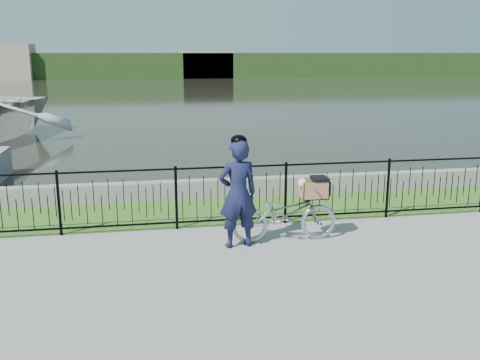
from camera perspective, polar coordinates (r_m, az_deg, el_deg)
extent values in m
plane|color=gray|center=(8.33, 0.89, -8.31)|extent=(120.00, 120.00, 0.00)
cube|color=#38651F|center=(10.75, -1.70, -3.21)|extent=(60.00, 2.00, 0.01)
plane|color=#27271E|center=(40.74, -7.92, 9.01)|extent=(120.00, 120.00, 0.00)
cube|color=gray|center=(11.65, -2.41, -0.90)|extent=(60.00, 0.30, 0.40)
cube|color=#264219|center=(67.63, -8.85, 11.98)|extent=(120.00, 6.00, 3.00)
cube|color=#A09080|center=(66.53, -3.54, 12.17)|extent=(6.00, 3.00, 3.20)
imported|color=#A6ABB1|center=(8.95, 4.76, -3.62)|extent=(1.78, 0.62, 0.93)
cube|color=black|center=(9.01, 7.84, -1.90)|extent=(0.38, 0.18, 0.02)
cube|color=#956A45|center=(9.01, 7.85, -1.85)|extent=(0.44, 0.31, 0.01)
cube|color=#956A45|center=(9.11, 7.60, -0.76)|extent=(0.44, 0.01, 0.30)
cube|color=#956A45|center=(8.84, 8.16, -1.22)|extent=(0.44, 0.01, 0.30)
cube|color=#956A45|center=(9.04, 9.17, -0.92)|extent=(0.02, 0.31, 0.30)
cube|color=#956A45|center=(8.91, 6.56, -1.05)|extent=(0.02, 0.31, 0.30)
cube|color=black|center=(8.96, 8.51, 0.15)|extent=(0.24, 0.32, 0.06)
cube|color=black|center=(9.04, 9.28, -0.74)|extent=(0.02, 0.32, 0.24)
ellipsoid|color=silver|center=(8.97, 7.75, -1.10)|extent=(0.31, 0.22, 0.20)
sphere|color=silver|center=(8.86, 6.70, -0.27)|extent=(0.15, 0.15, 0.15)
sphere|color=silver|center=(8.84, 6.42, -0.50)|extent=(0.07, 0.07, 0.07)
sphere|color=black|center=(8.82, 6.28, -0.56)|extent=(0.02, 0.02, 0.02)
cone|color=#A98646|center=(8.91, 6.60, 0.19)|extent=(0.06, 0.08, 0.08)
cone|color=#A98646|center=(8.82, 6.91, 0.05)|extent=(0.06, 0.08, 0.08)
imported|color=#141838|center=(8.55, -0.24, -1.50)|extent=(0.70, 0.51, 1.76)
ellipsoid|color=black|center=(8.37, -0.24, 4.21)|extent=(0.26, 0.29, 0.18)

